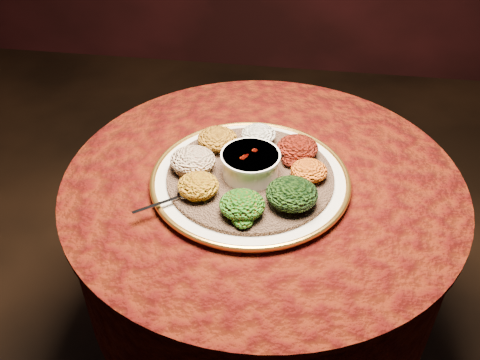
# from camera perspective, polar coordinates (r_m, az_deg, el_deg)

# --- Properties ---
(table) EXTENTS (0.96, 0.96, 0.73)m
(table) POSITION_cam_1_polar(r_m,az_deg,el_deg) (1.40, 2.26, -5.51)
(table) COLOR black
(table) RESTS_ON ground
(platter) EXTENTS (0.52, 0.52, 0.02)m
(platter) POSITION_cam_1_polar(r_m,az_deg,el_deg) (1.25, 1.09, 0.08)
(platter) COLOR beige
(platter) RESTS_ON table
(injera) EXTENTS (0.47, 0.47, 0.01)m
(injera) POSITION_cam_1_polar(r_m,az_deg,el_deg) (1.25, 1.10, 0.46)
(injera) COLOR brown
(injera) RESTS_ON platter
(stew_bowl) EXTENTS (0.14, 0.14, 0.06)m
(stew_bowl) POSITION_cam_1_polar(r_m,az_deg,el_deg) (1.22, 1.12, 1.85)
(stew_bowl) COLOR white
(stew_bowl) RESTS_ON injera
(spoon) EXTENTS (0.12, 0.09, 0.01)m
(spoon) POSITION_cam_1_polar(r_m,az_deg,el_deg) (1.18, -6.33, -1.73)
(spoon) COLOR silver
(spoon) RESTS_ON injera
(portion_ayib) EXTENTS (0.09, 0.08, 0.04)m
(portion_ayib) POSITION_cam_1_polar(r_m,az_deg,el_deg) (1.34, 2.00, 4.88)
(portion_ayib) COLOR white
(portion_ayib) RESTS_ON injera
(portion_kitfo) EXTENTS (0.10, 0.10, 0.05)m
(portion_kitfo) POSITION_cam_1_polar(r_m,az_deg,el_deg) (1.29, 6.15, 3.44)
(portion_kitfo) COLOR black
(portion_kitfo) RESTS_ON injera
(portion_tikil) EXTENTS (0.08, 0.08, 0.04)m
(portion_tikil) POSITION_cam_1_polar(r_m,az_deg,el_deg) (1.23, 7.38, 1.00)
(portion_tikil) COLOR orange
(portion_tikil) RESTS_ON injera
(portion_gomen) EXTENTS (0.11, 0.11, 0.05)m
(portion_gomen) POSITION_cam_1_polar(r_m,az_deg,el_deg) (1.15, 5.55, -1.47)
(portion_gomen) COLOR black
(portion_gomen) RESTS_ON injera
(portion_mixveg) EXTENTS (0.10, 0.09, 0.05)m
(portion_mixveg) POSITION_cam_1_polar(r_m,az_deg,el_deg) (1.13, 0.24, -2.65)
(portion_mixveg) COLOR #AE310B
(portion_mixveg) RESTS_ON injera
(portion_kik) EXTENTS (0.09, 0.09, 0.04)m
(portion_kik) POSITION_cam_1_polar(r_m,az_deg,el_deg) (1.18, -4.48, -0.60)
(portion_kik) COLOR #A5760E
(portion_kik) RESTS_ON injera
(portion_timatim) EXTENTS (0.11, 0.10, 0.05)m
(portion_timatim) POSITION_cam_1_polar(r_m,az_deg,el_deg) (1.25, -5.05, 2.11)
(portion_timatim) COLOR maroon
(portion_timatim) RESTS_ON injera
(portion_shiro) EXTENTS (0.10, 0.09, 0.05)m
(portion_shiro) POSITION_cam_1_polar(r_m,az_deg,el_deg) (1.32, -2.42, 4.41)
(portion_shiro) COLOR #A36713
(portion_shiro) RESTS_ON injera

